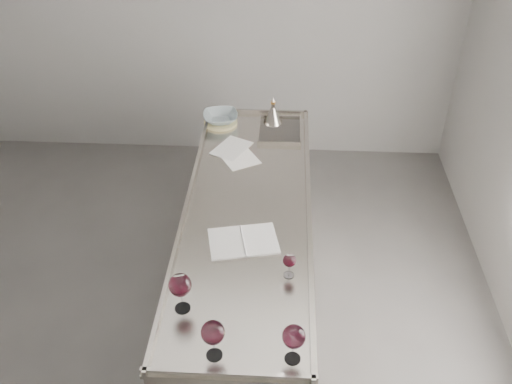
# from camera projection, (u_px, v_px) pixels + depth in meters

# --- Properties ---
(room_shell) EXTENTS (4.54, 5.04, 2.84)m
(room_shell) POSITION_uv_depth(u_px,v_px,m) (146.00, 170.00, 2.93)
(room_shell) COLOR #504E4B
(room_shell) RESTS_ON ground
(counter) EXTENTS (0.77, 2.42, 0.97)m
(counter) POSITION_uv_depth(u_px,v_px,m) (248.00, 265.00, 3.70)
(counter) COLOR #9F978E
(counter) RESTS_ON ground
(wine_glass_left) EXTENTS (0.11, 0.11, 0.22)m
(wine_glass_left) POSITION_uv_depth(u_px,v_px,m) (180.00, 286.00, 2.69)
(wine_glass_left) COLOR white
(wine_glass_left) RESTS_ON counter
(wine_glass_middle) EXTENTS (0.11, 0.11, 0.21)m
(wine_glass_middle) POSITION_uv_depth(u_px,v_px,m) (213.00, 333.00, 2.47)
(wine_glass_middle) COLOR white
(wine_glass_middle) RESTS_ON counter
(wine_glass_right) EXTENTS (0.10, 0.10, 0.20)m
(wine_glass_right) POSITION_uv_depth(u_px,v_px,m) (294.00, 337.00, 2.45)
(wine_glass_right) COLOR white
(wine_glass_right) RESTS_ON counter
(wine_glass_small) EXTENTS (0.07, 0.07, 0.14)m
(wine_glass_small) POSITION_uv_depth(u_px,v_px,m) (289.00, 261.00, 2.90)
(wine_glass_small) COLOR white
(wine_glass_small) RESTS_ON counter
(notebook) EXTENTS (0.42, 0.34, 0.02)m
(notebook) POSITION_uv_depth(u_px,v_px,m) (243.00, 241.00, 3.17)
(notebook) COLOR white
(notebook) RESTS_ON counter
(loose_paper_top) EXTENTS (0.34, 0.37, 0.00)m
(loose_paper_top) POSITION_uv_depth(u_px,v_px,m) (238.00, 156.00, 3.89)
(loose_paper_top) COLOR white
(loose_paper_top) RESTS_ON counter
(loose_paper_under) EXTENTS (0.30, 0.34, 0.00)m
(loose_paper_under) POSITION_uv_depth(u_px,v_px,m) (232.00, 148.00, 3.96)
(loose_paper_under) COLOR silver
(loose_paper_under) RESTS_ON counter
(trivet) EXTENTS (0.26, 0.26, 0.02)m
(trivet) POSITION_uv_depth(u_px,v_px,m) (221.00, 122.00, 4.25)
(trivet) COLOR #C4BA7E
(trivet) RESTS_ON counter
(ceramic_bowl) EXTENTS (0.29, 0.29, 0.06)m
(ceramic_bowl) POSITION_uv_depth(u_px,v_px,m) (220.00, 117.00, 4.22)
(ceramic_bowl) COLOR gray
(ceramic_bowl) RESTS_ON trivet
(wine_funnel) EXTENTS (0.15, 0.15, 0.22)m
(wine_funnel) POSITION_uv_depth(u_px,v_px,m) (273.00, 115.00, 4.22)
(wine_funnel) COLOR #9B938A
(wine_funnel) RESTS_ON counter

